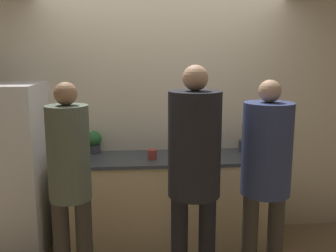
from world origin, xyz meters
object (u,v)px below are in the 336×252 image
object	(u,v)px
refrigerator	(7,171)
person_right	(266,166)
potted_plant	(94,141)
fruit_bowl	(192,152)
bottle_clear	(264,152)
cup_red	(152,154)
utensil_crock	(243,145)
person_left	(70,176)
person_center	(194,163)

from	to	relation	value
refrigerator	person_right	world-z (taller)	person_right
refrigerator	potted_plant	size ratio (longest dim) A/B	7.17
fruit_bowl	bottle_clear	size ratio (longest dim) A/B	1.94
bottle_clear	cup_red	size ratio (longest dim) A/B	1.87
person_right	cup_red	world-z (taller)	person_right
person_right	bottle_clear	distance (m)	0.72
utensil_crock	fruit_bowl	bearing A→B (deg)	-166.20
bottle_clear	potted_plant	bearing A→B (deg)	167.49
fruit_bowl	utensil_crock	bearing A→B (deg)	13.80
bottle_clear	potted_plant	xyz separation A→B (m)	(-1.68, 0.37, 0.05)
person_right	potted_plant	world-z (taller)	person_right
utensil_crock	person_left	bearing A→B (deg)	-150.02
potted_plant	bottle_clear	bearing A→B (deg)	-12.51
fruit_bowl	person_left	bearing A→B (deg)	-143.14
person_right	refrigerator	bearing A→B (deg)	160.87
refrigerator	cup_red	world-z (taller)	refrigerator
refrigerator	potted_plant	distance (m)	0.87
fruit_bowl	cup_red	bearing A→B (deg)	-170.59
refrigerator	person_right	bearing A→B (deg)	-19.13
person_center	refrigerator	bearing A→B (deg)	151.33
cup_red	person_left	bearing A→B (deg)	-132.11
refrigerator	fruit_bowl	xyz separation A→B (m)	(1.80, 0.05, 0.13)
utensil_crock	cup_red	distance (m)	0.99
person_right	bottle_clear	size ratio (longest dim) A/B	9.70
person_left	cup_red	world-z (taller)	person_left
cup_red	person_center	bearing A→B (deg)	-73.01
bottle_clear	potted_plant	size ratio (longest dim) A/B	0.77
refrigerator	cup_red	bearing A→B (deg)	-0.72
person_right	utensil_crock	xyz separation A→B (m)	(0.10, 0.97, -0.07)
cup_red	fruit_bowl	bearing A→B (deg)	9.41
refrigerator	utensil_crock	bearing A→B (deg)	4.53
potted_plant	person_center	bearing A→B (deg)	-53.82
refrigerator	person_left	bearing A→B (deg)	-46.00
person_left	utensil_crock	bearing A→B (deg)	29.98
fruit_bowl	utensil_crock	distance (m)	0.58
person_right	bottle_clear	xyz separation A→B (m)	(0.23, 0.68, -0.07)
refrigerator	utensil_crock	world-z (taller)	refrigerator
refrigerator	person_left	size ratio (longest dim) A/B	0.96
refrigerator	bottle_clear	bearing A→B (deg)	-2.43
person_center	cup_red	xyz separation A→B (m)	(-0.27, 0.89, -0.17)
fruit_bowl	cup_red	distance (m)	0.41
refrigerator	person_left	xyz separation A→B (m)	(0.73, -0.75, 0.18)
utensil_crock	bottle_clear	bearing A→B (deg)	-66.11
person_left	bottle_clear	size ratio (longest dim) A/B	9.64
fruit_bowl	potted_plant	bearing A→B (deg)	167.62
refrigerator	person_right	xyz separation A→B (m)	(2.26, -0.78, 0.23)
refrigerator	person_right	size ratio (longest dim) A/B	0.96
potted_plant	refrigerator	bearing A→B (deg)	-161.54
person_left	bottle_clear	distance (m)	1.87
refrigerator	potted_plant	xyz separation A→B (m)	(0.80, 0.27, 0.22)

